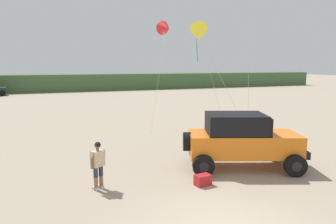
% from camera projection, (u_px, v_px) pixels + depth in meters
% --- Properties ---
extents(dune_ridge, '(90.00, 6.43, 2.72)m').
position_uv_depth(dune_ridge, '(89.00, 82.00, 53.24)').
color(dune_ridge, '#426038').
rests_on(dune_ridge, ground_plane).
extents(jeep, '(4.99, 3.76, 2.26)m').
position_uv_depth(jeep, '(242.00, 139.00, 12.72)').
color(jeep, orange).
rests_on(jeep, ground_plane).
extents(person_watching, '(0.56, 0.44, 1.67)m').
position_uv_depth(person_watching, '(98.00, 163.00, 10.51)').
color(person_watching, '#8C664C').
rests_on(person_watching, ground_plane).
extents(cooler_box, '(0.61, 0.44, 0.38)m').
position_uv_depth(cooler_box, '(203.00, 180.00, 10.97)').
color(cooler_box, '#B21E23').
rests_on(cooler_box, ground_plane).
extents(kite_blue_swept, '(2.83, 3.62, 7.35)m').
position_uv_depth(kite_blue_swept, '(166.00, 28.00, 21.30)').
color(kite_blue_swept, red).
rests_on(kite_blue_swept, ground_plane).
extents(kite_orange_streamer, '(1.80, 5.42, 6.79)m').
position_uv_depth(kite_orange_streamer, '(199.00, 34.00, 18.77)').
color(kite_orange_streamer, yellow).
rests_on(kite_orange_streamer, ground_plane).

